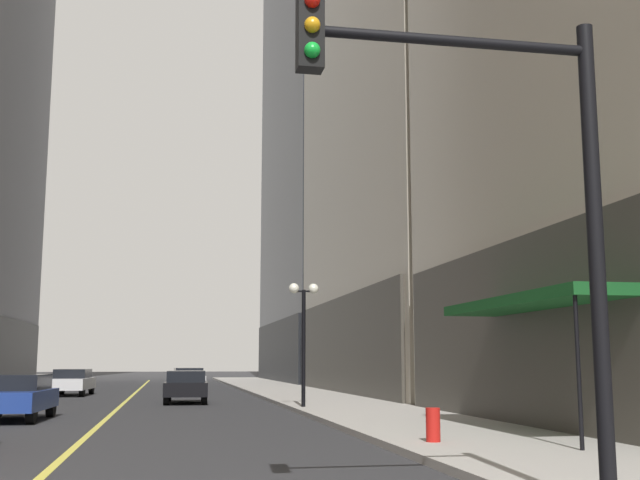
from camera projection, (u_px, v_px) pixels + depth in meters
name	position (u px, v px, depth m)	size (l,w,h in m)	color
ground_plane	(131.00, 396.00, 39.09)	(200.00, 200.00, 0.00)	#2D2D30
sidewalk_right	(297.00, 394.00, 40.61)	(4.50, 78.00, 0.15)	#ADA8A0
lane_centre_stripe	(131.00, 396.00, 39.09)	(0.16, 70.00, 0.01)	#E5D64C
building_right_far	(345.00, 25.00, 71.17)	(12.04, 26.00, 63.42)	#4C515B
storefront_awning_right	(530.00, 303.00, 17.68)	(1.60, 6.92, 3.12)	#144C1E
car_blue	(15.00, 395.00, 23.06)	(1.97, 4.17, 1.32)	navy
car_black	(186.00, 386.00, 32.66)	(1.85, 4.11, 1.32)	black
car_white	(72.00, 381.00, 40.08)	(1.94, 4.69, 1.32)	silver
car_silver	(188.00, 378.00, 47.85)	(2.01, 4.70, 1.32)	#B7B7BC
traffic_light_near_right	(504.00, 172.00, 8.64)	(3.43, 0.35, 5.65)	black
street_lamp_right_mid	(304.00, 317.00, 27.84)	(1.06, 0.36, 4.43)	black
fire_hydrant_right	(433.00, 429.00, 15.43)	(0.28, 0.28, 0.80)	red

